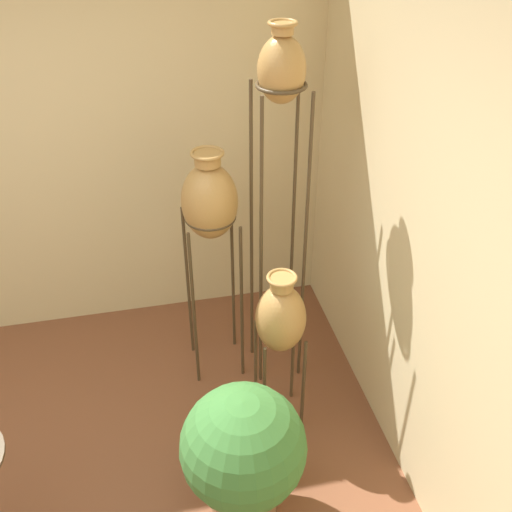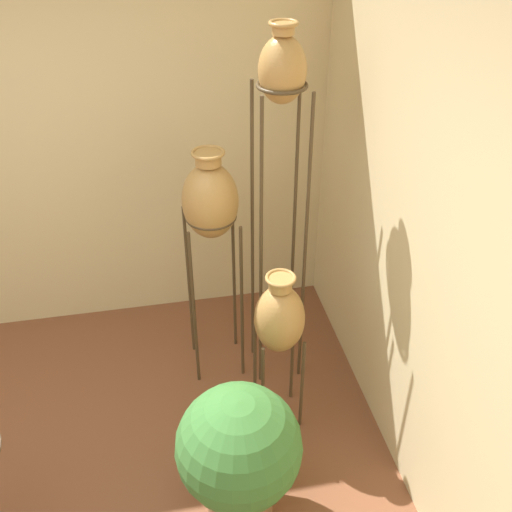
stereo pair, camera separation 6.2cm
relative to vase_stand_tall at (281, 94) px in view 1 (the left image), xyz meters
name	(u,v)px [view 1 (the left image)]	position (x,y,z in m)	size (l,w,h in m)	color
wall_back	(6,148)	(-1.52, 0.81, -0.50)	(8.00, 0.06, 2.70)	beige
wall_right	(481,307)	(0.52, -1.22, -0.50)	(0.06, 8.00, 2.70)	beige
vase_stand_tall	(281,94)	(0.00, 0.00, 0.00)	(0.28, 0.28, 2.19)	#473823
vase_stand_medium	(210,204)	(-0.38, 0.09, -0.64)	(0.32, 0.32, 1.53)	#473823
vase_stand_short	(281,319)	(-0.09, -0.43, -1.10)	(0.28, 0.28, 1.03)	#473823
potted_plant	(243,453)	(-0.42, -1.02, -1.39)	(0.61, 0.61, 0.80)	brown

